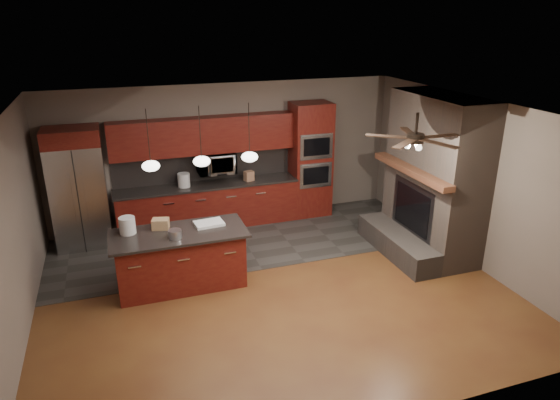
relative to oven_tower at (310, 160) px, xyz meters
name	(u,v)px	position (x,y,z in m)	size (l,w,h in m)	color
ground	(273,287)	(-1.70, -2.69, -1.19)	(7.00, 7.00, 0.00)	brown
ceiling	(272,110)	(-1.70, -2.69, 1.61)	(7.00, 6.00, 0.02)	white
back_wall	(227,154)	(-1.70, 0.31, 0.21)	(7.00, 0.02, 2.80)	#73665C
right_wall	(469,180)	(1.80, -2.69, 0.21)	(0.02, 6.00, 2.80)	#73665C
left_wall	(11,237)	(-5.20, -2.69, 0.21)	(0.02, 6.00, 2.80)	#73665C
slate_tile_patch	(244,241)	(-1.70, -0.89, -1.19)	(7.00, 2.40, 0.01)	#35332F
fireplace_column	(431,182)	(1.34, -2.29, 0.11)	(1.30, 2.10, 2.80)	brown
back_cabinetry	(207,184)	(-2.18, 0.05, -0.30)	(3.59, 0.64, 2.20)	maroon
oven_tower	(310,160)	(0.00, 0.00, 0.00)	(0.80, 0.63, 2.38)	maroon
microwave	(216,163)	(-1.98, 0.06, 0.11)	(0.73, 0.41, 0.50)	silver
refrigerator	(78,189)	(-4.52, -0.07, -0.09)	(0.95, 0.75, 2.21)	silver
kitchen_island	(181,259)	(-3.05, -2.15, -0.73)	(2.07, 0.94, 0.92)	maroon
white_bucket	(127,225)	(-3.77, -1.94, -0.14)	(0.24, 0.24, 0.26)	silver
paint_can	(175,234)	(-3.12, -2.35, -0.21)	(0.20, 0.20, 0.13)	#B8B8BD
paint_tray	(209,223)	(-2.55, -2.02, -0.25)	(0.45, 0.31, 0.04)	silver
cardboard_box	(161,224)	(-3.28, -1.92, -0.19)	(0.25, 0.18, 0.16)	#A47D55
counter_bucket	(184,180)	(-2.63, 0.01, -0.16)	(0.24, 0.24, 0.27)	silver
counter_box	(249,176)	(-1.34, -0.04, -0.19)	(0.18, 0.14, 0.20)	#A37154
pendant_left	(151,166)	(-3.35, -1.99, 0.77)	(0.26, 0.26, 0.92)	black
pendant_center	(202,161)	(-2.60, -1.99, 0.77)	(0.26, 0.26, 0.92)	black
pendant_right	(250,157)	(-1.85, -1.99, 0.77)	(0.26, 0.26, 0.92)	black
ceiling_fan	(415,138)	(0.10, -3.49, 1.27)	(1.27, 1.33, 0.41)	black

